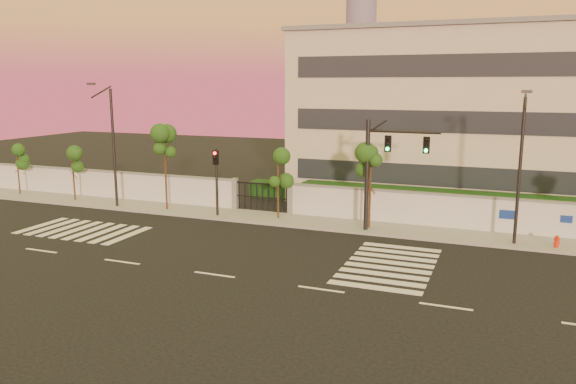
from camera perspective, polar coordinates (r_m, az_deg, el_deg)
name	(u,v)px	position (r m, az deg, el deg)	size (l,w,h in m)	color
ground	(214,275)	(25.47, -7.48, -8.33)	(120.00, 120.00, 0.00)	black
sidewalk	(297,221)	(34.62, 0.93, -2.93)	(60.00, 3.00, 0.15)	gray
perimeter_wall	(307,200)	(35.74, 1.93, -0.86)	(60.00, 0.36, 2.20)	silver
hedge_row	(335,198)	(38.02, 4.82, -0.57)	(41.00, 4.25, 1.80)	black
institutional_building	(469,115)	(43.12, 17.90, 7.46)	(24.40, 12.40, 12.25)	#BBB69E
road_markings	(223,248)	(29.33, -6.65, -5.70)	(57.00, 7.62, 0.02)	silver
street_tree_a	(17,159)	(46.80, -25.79, 3.01)	(1.31, 1.04, 3.82)	#382314
street_tree_b	(73,164)	(42.86, -21.00, 2.69)	(1.42, 1.13, 3.76)	#382314
street_tree_c	(165,151)	(37.70, -12.38, 4.12)	(1.56, 1.24, 5.53)	#382314
street_tree_d	(278,169)	(34.44, -0.98, 2.36)	(1.44, 1.14, 4.40)	#382314
street_tree_e	(371,168)	(32.34, 8.44, 2.44)	(1.60, 1.27, 4.97)	#382314
traffic_signal_main	(382,163)	(31.63, 9.48, 2.97)	(4.07, 0.43, 6.44)	black
traffic_signal_secondary	(216,174)	(35.53, -7.30, 1.85)	(0.35, 0.34, 4.44)	black
streetlight_west	(112,142)	(39.41, -17.47, 4.88)	(0.50, 2.03, 8.44)	black
streetlight_east	(520,164)	(30.83, 22.53, 2.64)	(0.48, 1.94, 8.08)	black
fire_hydrant	(557,243)	(31.84, 25.62, -4.67)	(0.31, 0.30, 0.79)	red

